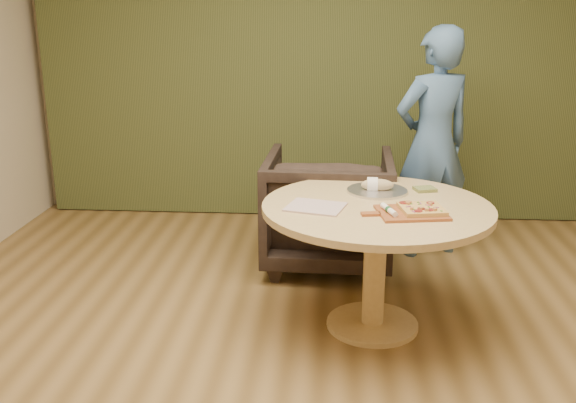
# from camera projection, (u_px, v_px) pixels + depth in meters

# --- Properties ---
(room_shell) EXTENTS (5.04, 6.04, 2.84)m
(room_shell) POSITION_uv_depth(u_px,v_px,m) (302.00, 107.00, 2.66)
(room_shell) COLOR olive
(room_shell) RESTS_ON ground
(curtain) EXTENTS (4.80, 0.14, 2.78)m
(curtain) POSITION_uv_depth(u_px,v_px,m) (319.00, 56.00, 5.43)
(curtain) COLOR #363D1C
(curtain) RESTS_ON ground
(pedestal_table) EXTENTS (1.28, 1.28, 0.75)m
(pedestal_table) POSITION_uv_depth(u_px,v_px,m) (376.00, 228.00, 3.59)
(pedestal_table) COLOR tan
(pedestal_table) RESTS_ON ground
(pizza_paddle) EXTENTS (0.47, 0.33, 0.01)m
(pizza_paddle) POSITION_uv_depth(u_px,v_px,m) (410.00, 213.00, 3.38)
(pizza_paddle) COLOR brown
(pizza_paddle) RESTS_ON pedestal_table
(flatbread_pizza) EXTENTS (0.25, 0.25, 0.04)m
(flatbread_pizza) POSITION_uv_depth(u_px,v_px,m) (422.00, 209.00, 3.39)
(flatbread_pizza) COLOR tan
(flatbread_pizza) RESTS_ON pizza_paddle
(cutlery_roll) EXTENTS (0.08, 0.20, 0.03)m
(cutlery_roll) POSITION_uv_depth(u_px,v_px,m) (389.00, 210.00, 3.36)
(cutlery_roll) COLOR white
(cutlery_roll) RESTS_ON pizza_paddle
(newspaper) EXTENTS (0.36, 0.32, 0.01)m
(newspaper) POSITION_uv_depth(u_px,v_px,m) (316.00, 207.00, 3.49)
(newspaper) COLOR silver
(newspaper) RESTS_ON pedestal_table
(serving_tray) EXTENTS (0.36, 0.36, 0.02)m
(serving_tray) POSITION_uv_depth(u_px,v_px,m) (377.00, 191.00, 3.79)
(serving_tray) COLOR silver
(serving_tray) RESTS_ON pedestal_table
(bread_roll) EXTENTS (0.19, 0.09, 0.09)m
(bread_roll) POSITION_uv_depth(u_px,v_px,m) (376.00, 185.00, 3.78)
(bread_roll) COLOR tan
(bread_roll) RESTS_ON serving_tray
(green_packet) EXTENTS (0.14, 0.13, 0.02)m
(green_packet) POSITION_uv_depth(u_px,v_px,m) (425.00, 189.00, 3.81)
(green_packet) COLOR #515B29
(green_packet) RESTS_ON pedestal_table
(armchair) EXTENTS (0.91, 0.86, 0.91)m
(armchair) POSITION_uv_depth(u_px,v_px,m) (328.00, 204.00, 4.57)
(armchair) COLOR black
(armchair) RESTS_ON ground
(person_standing) EXTENTS (0.73, 0.62, 1.69)m
(person_standing) POSITION_uv_depth(u_px,v_px,m) (433.00, 144.00, 4.67)
(person_standing) COLOR #476B95
(person_standing) RESTS_ON ground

